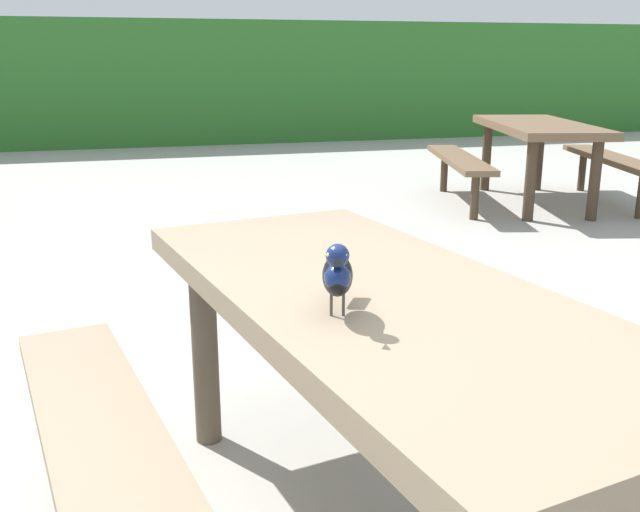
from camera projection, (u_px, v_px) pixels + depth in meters
name	position (u px, v px, depth m)	size (l,w,h in m)	color
hedge_wall	(147.00, 82.00, 11.36)	(28.00, 2.18, 1.84)	#2D6B28
picnic_table_foreground	(378.00, 353.00, 1.88)	(1.97, 2.00, 0.74)	#84725B
bird_grackle	(338.00, 273.00, 1.60)	(0.12, 0.28, 0.18)	black
picnic_table_mid_right	(537.00, 143.00, 6.41)	(2.04, 2.06, 0.74)	brown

